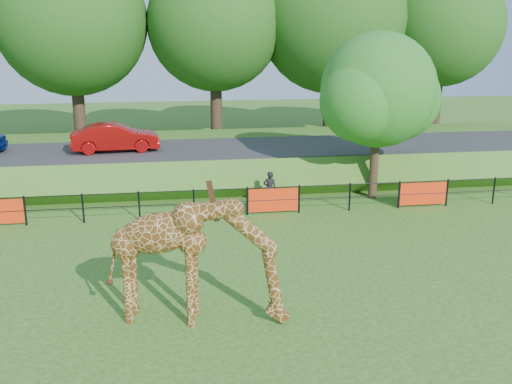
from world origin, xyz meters
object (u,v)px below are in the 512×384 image
car_red (115,137)px  visitor (270,189)px  tree_east (380,94)px  giraffe (197,261)px

car_red → visitor: 8.06m
car_red → visitor: bearing=-133.2°
car_red → tree_east: size_ratio=0.58×
giraffe → car_red: bearing=115.0°
car_red → tree_east: 11.86m
giraffe → visitor: (3.28, 8.93, -0.84)m
giraffe → tree_east: bearing=63.3°
visitor → car_red: bearing=-29.7°
giraffe → tree_east: 12.64m
car_red → tree_east: (10.85, -4.25, 2.22)m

